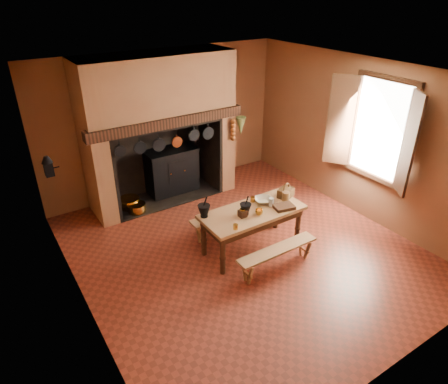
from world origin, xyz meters
name	(u,v)px	position (x,y,z in m)	size (l,w,h in m)	color
floor	(243,249)	(0.00, 0.00, 0.00)	(5.50, 5.50, 0.00)	maroon
ceiling	(248,74)	(0.00, 0.00, 2.80)	(5.50, 5.50, 0.00)	silver
back_wall	(164,122)	(0.00, 2.75, 1.40)	(5.00, 0.02, 2.80)	brown
wall_left	(71,221)	(-2.50, 0.00, 1.40)	(0.02, 5.50, 2.80)	brown
wall_right	(360,139)	(2.50, 0.00, 1.40)	(0.02, 5.50, 2.80)	brown
wall_front	(412,273)	(0.00, -2.75, 1.40)	(5.00, 0.02, 2.80)	brown
chimney_breast	(158,110)	(-0.30, 2.31, 1.81)	(2.95, 0.96, 2.80)	brown
iron_range	(172,170)	(-0.04, 2.45, 0.48)	(1.12, 0.55, 1.60)	black
hearth_pans	(131,205)	(-1.05, 2.22, 0.09)	(0.51, 0.62, 0.20)	gold
hanging_pans	(170,142)	(-0.34, 1.81, 1.36)	(1.92, 0.29, 0.27)	black
onion_string	(233,130)	(1.00, 1.79, 1.33)	(0.12, 0.10, 0.46)	#AA5B1F
herb_bunch	(241,126)	(1.18, 1.79, 1.38)	(0.20, 0.20, 0.35)	#58642F
window	(376,131)	(2.35, -0.40, 1.70)	(0.39, 1.75, 1.76)	white
wall_coffee_mill	(48,165)	(-2.42, 1.55, 1.52)	(0.23, 0.16, 0.31)	black
work_table	(252,217)	(0.13, -0.05, 0.60)	(1.65, 0.73, 0.71)	tan
bench_front	(277,254)	(0.13, -0.69, 0.28)	(1.35, 0.24, 0.38)	tan
bench_back	(233,216)	(0.13, 0.50, 0.32)	(1.54, 0.27, 0.43)	tan
mortar_large	(204,210)	(-0.59, 0.21, 0.83)	(0.20, 0.20, 0.33)	black
mortar_small	(245,209)	(-0.03, -0.08, 0.82)	(0.18, 0.18, 0.31)	black
coffee_grinder	(243,213)	(-0.11, -0.11, 0.78)	(0.15, 0.11, 0.17)	#381E11
brass_mug_a	(236,227)	(-0.39, -0.34, 0.75)	(0.07, 0.07, 0.08)	gold
brass_mug_b	(253,199)	(0.30, 0.18, 0.76)	(0.08, 0.08, 0.08)	gold
mixing_bowl	(264,200)	(0.44, 0.07, 0.75)	(0.28, 0.28, 0.07)	beige
stoneware_crock	(286,196)	(0.77, -0.08, 0.79)	(0.12, 0.12, 0.15)	brown
glass_jar	(271,202)	(0.46, -0.09, 0.78)	(0.08, 0.08, 0.14)	beige
wicker_basket	(286,192)	(0.86, 0.02, 0.80)	(0.32, 0.28, 0.25)	#482F15
wooden_tray	(284,207)	(0.59, -0.26, 0.74)	(0.31, 0.22, 0.05)	#381E11
brass_cup	(259,212)	(0.14, -0.20, 0.76)	(0.12, 0.12, 0.09)	gold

